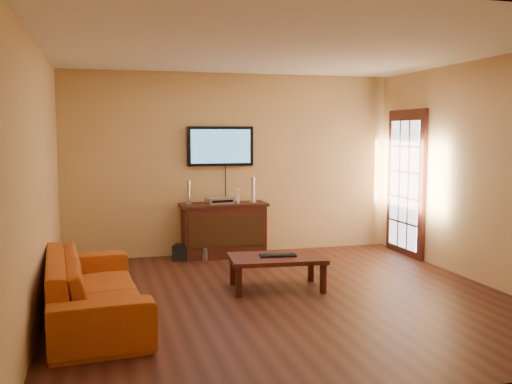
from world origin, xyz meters
name	(u,v)px	position (x,y,z in m)	size (l,w,h in m)	color
ground_plane	(284,297)	(0.00, 0.00, 0.00)	(5.00, 5.00, 0.00)	#34170E
room_walls	(268,144)	(0.00, 0.62, 1.69)	(5.00, 5.00, 5.00)	tan
french_door	(406,185)	(2.46, 1.70, 1.05)	(0.07, 1.02, 2.22)	black
media_console	(224,230)	(-0.20, 2.25, 0.40)	(1.27, 0.49, 0.79)	black
television	(220,146)	(-0.20, 2.45, 1.62)	(0.99, 0.08, 0.59)	black
coffee_table	(277,260)	(0.03, 0.35, 0.34)	(1.14, 0.75, 0.39)	black
sofa	(94,276)	(-2.01, -0.23, 0.43)	(2.21, 0.65, 0.87)	#AE4A13
speaker_left	(189,193)	(-0.71, 2.29, 0.95)	(0.09, 0.09, 0.34)	silver
speaker_right	(253,191)	(0.25, 2.27, 0.96)	(0.10, 0.10, 0.37)	silver
av_receiver	(219,200)	(-0.26, 2.27, 0.83)	(0.37, 0.27, 0.09)	silver
game_console	(238,196)	(0.02, 2.25, 0.89)	(0.04, 0.15, 0.20)	white
subwoofer	(182,252)	(-0.83, 2.16, 0.11)	(0.22, 0.22, 0.22)	black
bottle	(205,256)	(-0.54, 1.94, 0.10)	(0.07, 0.07, 0.21)	white
keyboard	(278,255)	(0.04, 0.35, 0.40)	(0.44, 0.21, 0.03)	black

